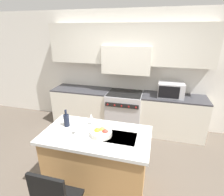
{
  "coord_description": "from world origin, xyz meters",
  "views": [
    {
      "loc": [
        0.67,
        -1.99,
        2.26
      ],
      "look_at": [
        -0.03,
        0.7,
        1.17
      ],
      "focal_mm": 28.0,
      "sensor_mm": 36.0,
      "label": 1
    }
  ],
  "objects_px": {
    "wine_glass_near": "(75,126)",
    "fruit_bowl": "(101,133)",
    "wine_bottle": "(66,120)",
    "microwave": "(171,90)",
    "wine_glass_far": "(91,117)",
    "range_stove": "(124,111)"
  },
  "relations": [
    {
      "from": "range_stove",
      "to": "microwave",
      "type": "distance_m",
      "value": 1.16
    },
    {
      "from": "microwave",
      "to": "wine_glass_far",
      "type": "height_order",
      "value": "microwave"
    },
    {
      "from": "wine_bottle",
      "to": "wine_glass_far",
      "type": "relative_size",
      "value": 1.45
    },
    {
      "from": "range_stove",
      "to": "microwave",
      "type": "bearing_deg",
      "value": 1.08
    },
    {
      "from": "range_stove",
      "to": "wine_glass_near",
      "type": "xyz_separation_m",
      "value": [
        -0.33,
        -1.86,
        0.59
      ]
    },
    {
      "from": "range_stove",
      "to": "microwave",
      "type": "relative_size",
      "value": 1.71
    },
    {
      "from": "microwave",
      "to": "fruit_bowl",
      "type": "xyz_separation_m",
      "value": [
        -0.97,
        -1.82,
        -0.1
      ]
    },
    {
      "from": "range_stove",
      "to": "wine_glass_near",
      "type": "height_order",
      "value": "wine_glass_near"
    },
    {
      "from": "microwave",
      "to": "wine_glass_far",
      "type": "xyz_separation_m",
      "value": [
        -1.21,
        -1.58,
        -0.02
      ]
    },
    {
      "from": "wine_glass_far",
      "to": "microwave",
      "type": "bearing_deg",
      "value": 52.61
    },
    {
      "from": "wine_glass_near",
      "to": "fruit_bowl",
      "type": "relative_size",
      "value": 0.62
    },
    {
      "from": "range_stove",
      "to": "wine_glass_far",
      "type": "distance_m",
      "value": 1.68
    },
    {
      "from": "range_stove",
      "to": "fruit_bowl",
      "type": "height_order",
      "value": "fruit_bowl"
    },
    {
      "from": "wine_glass_far",
      "to": "fruit_bowl",
      "type": "relative_size",
      "value": 0.62
    },
    {
      "from": "wine_glass_near",
      "to": "fruit_bowl",
      "type": "bearing_deg",
      "value": 10.05
    },
    {
      "from": "wine_glass_far",
      "to": "fruit_bowl",
      "type": "height_order",
      "value": "wine_glass_far"
    },
    {
      "from": "microwave",
      "to": "fruit_bowl",
      "type": "height_order",
      "value": "microwave"
    },
    {
      "from": "wine_bottle",
      "to": "wine_glass_far",
      "type": "height_order",
      "value": "wine_bottle"
    },
    {
      "from": "microwave",
      "to": "wine_glass_near",
      "type": "relative_size",
      "value": 2.96
    },
    {
      "from": "range_stove",
      "to": "wine_bottle",
      "type": "height_order",
      "value": "wine_bottle"
    },
    {
      "from": "wine_bottle",
      "to": "wine_glass_near",
      "type": "xyz_separation_m",
      "value": [
        0.23,
        -0.17,
        0.02
      ]
    },
    {
      "from": "range_stove",
      "to": "wine_glass_near",
      "type": "relative_size",
      "value": 5.06
    }
  ]
}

